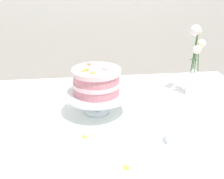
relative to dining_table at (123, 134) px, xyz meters
name	(u,v)px	position (x,y,z in m)	size (l,w,h in m)	color
dining_table	(123,134)	(0.00, 0.00, 0.00)	(1.40, 1.00, 0.74)	white
linen_napkin	(97,113)	(-0.11, 0.05, 0.09)	(0.32, 0.32, 0.00)	white
cake_stand	(97,97)	(-0.11, 0.05, 0.18)	(0.29, 0.29, 0.10)	silver
layer_cake	(96,81)	(-0.11, 0.05, 0.25)	(0.21, 0.21, 0.12)	#CC7A84
flower_vase	(194,67)	(0.40, 0.21, 0.24)	(0.09, 0.11, 0.36)	silver
teacup	(176,139)	(0.16, -0.24, 0.11)	(0.13, 0.13, 0.05)	white
loose_petal_0	(23,125)	(-0.43, -0.02, 0.09)	(0.04, 0.03, 0.01)	pink
loose_petal_1	(127,167)	(-0.04, -0.35, 0.09)	(0.03, 0.02, 0.00)	yellow
loose_petal_2	(218,95)	(0.53, 0.16, 0.09)	(0.04, 0.02, 0.00)	pink
loose_petal_3	(85,137)	(-0.17, -0.15, 0.09)	(0.03, 0.02, 0.01)	yellow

